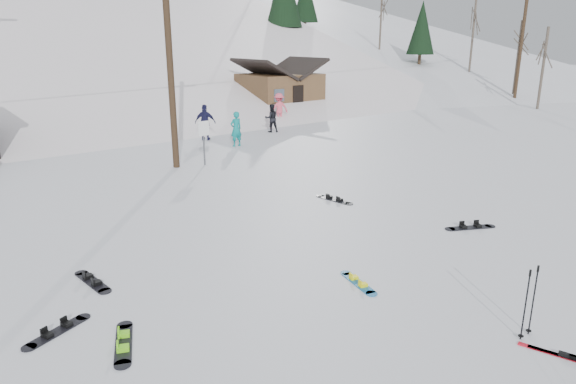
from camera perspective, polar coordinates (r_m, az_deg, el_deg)
ground at (r=10.07m, az=14.77°, el=-14.44°), size 200.00×200.00×0.00m
ridge_right at (r=72.92m, az=1.12°, el=4.04°), size 45.66×93.98×54.59m
treeline_right at (r=63.96m, az=4.40°, el=12.17°), size 20.00×60.00×10.00m
utility_pole at (r=21.05m, az=-13.08°, el=15.17°), size 2.00×0.26×9.00m
utility_pole_right at (r=46.60m, az=24.51°, el=14.82°), size 2.00×0.26×9.00m
trail_sign at (r=21.52m, az=-9.34°, el=6.27°), size 0.50×0.09×1.85m
cabin at (r=36.62m, az=-0.90°, el=11.10°), size 5.39×4.40×3.77m
hero_snowboard at (r=11.42m, az=7.81°, el=-9.92°), size 0.50×1.27×0.09m
hero_skis at (r=10.11m, az=29.08°, el=-15.89°), size 0.61×1.65×0.09m
ski_poles at (r=10.12m, az=25.25°, el=-10.99°), size 0.37×0.10×1.35m
board_scatter_a at (r=10.51m, az=-24.25°, el=-13.90°), size 1.32×0.71×0.10m
board_scatter_b at (r=12.14m, az=-20.90°, el=-9.25°), size 0.40×1.48×0.10m
board_scatter_c at (r=9.75m, az=-17.80°, el=-15.68°), size 0.76×1.43×0.11m
board_scatter_d at (r=15.30m, az=19.59°, el=-3.70°), size 1.38×0.84×0.11m
board_scatter_f at (r=16.91m, az=5.16°, el=-0.82°), size 0.45×1.47×0.10m
skier_teal at (r=25.27m, az=-5.79°, el=6.98°), size 0.63×0.42×1.70m
skier_dark at (r=29.05m, az=-1.86°, el=8.20°), size 0.92×0.82×1.56m
skier_pink at (r=32.23m, az=-1.00°, el=9.31°), size 1.31×0.94×1.84m
skier_navy at (r=27.02m, az=-9.17°, el=7.64°), size 1.09×1.07×1.84m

